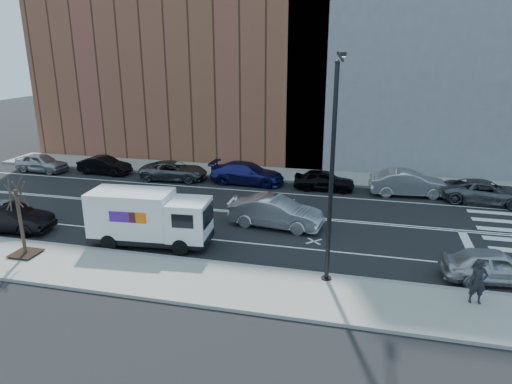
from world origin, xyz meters
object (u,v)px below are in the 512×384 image
at_px(driving_sedan, 276,212).
at_px(near_parked_front, 494,266).
at_px(far_parked_b, 105,165).
at_px(pedestrian, 478,281).
at_px(far_parked_a, 42,163).
at_px(fedex_van, 149,217).

bearing_deg(driving_sedan, near_parked_front, -104.77).
bearing_deg(near_parked_front, driving_sedan, 61.52).
height_order(far_parked_b, pedestrian, pedestrian).
relative_size(far_parked_a, driving_sedan, 0.84).
height_order(fedex_van, far_parked_b, fedex_van).
xyz_separation_m(fedex_van, driving_sedan, (5.66, 3.85, -0.61)).
relative_size(fedex_van, near_parked_front, 1.46).
distance_m(far_parked_a, driving_sedan, 21.71).
bearing_deg(fedex_van, far_parked_a, 138.87).
height_order(far_parked_a, far_parked_b, far_parked_a).
relative_size(driving_sedan, near_parked_front, 1.20).
bearing_deg(far_parked_b, driving_sedan, -114.30).
bearing_deg(pedestrian, far_parked_b, 144.91).
xyz_separation_m(far_parked_b, pedestrian, (24.23, -13.91, 0.36)).
relative_size(driving_sedan, pedestrian, 2.83).
xyz_separation_m(far_parked_b, driving_sedan, (15.22, -7.71, 0.15)).
bearing_deg(driving_sedan, fedex_van, 130.69).
relative_size(fedex_van, far_parked_a, 1.44).
bearing_deg(pedestrian, far_parked_a, 150.39).
bearing_deg(near_parked_front, fedex_van, 82.44).
distance_m(near_parked_front, pedestrian, 2.55).
distance_m(fedex_van, near_parked_front, 15.81).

